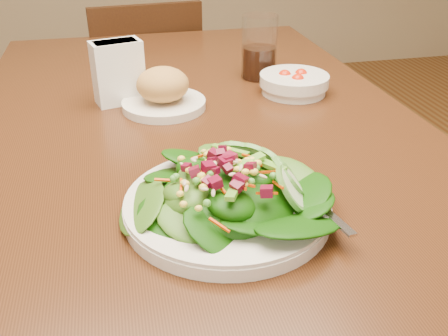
{
  "coord_description": "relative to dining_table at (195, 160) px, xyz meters",
  "views": [
    {
      "loc": [
        -0.15,
        -0.93,
        1.15
      ],
      "look_at": [
        -0.01,
        -0.33,
        0.81
      ],
      "focal_mm": 40.0,
      "sensor_mm": 36.0,
      "label": 1
    }
  ],
  "objects": [
    {
      "name": "dining_table",
      "position": [
        0.0,
        0.0,
        0.0
      ],
      "size": [
        0.9,
        1.4,
        0.75
      ],
      "color": "#43220F",
      "rests_on": "ground_plane"
    },
    {
      "name": "salad_plate",
      "position": [
        -0.0,
        -0.35,
        0.13
      ],
      "size": [
        0.3,
        0.29,
        0.08
      ],
      "rotation": [
        0.0,
        0.0,
        -0.23
      ],
      "color": "silver",
      "rests_on": "dining_table"
    },
    {
      "name": "drinking_glass",
      "position": [
        0.2,
        0.21,
        0.17
      ],
      "size": [
        0.09,
        0.09,
        0.15
      ],
      "color": "silver",
      "rests_on": "dining_table"
    },
    {
      "name": "bread_plate",
      "position": [
        -0.05,
        0.06,
        0.14
      ],
      "size": [
        0.18,
        0.18,
        0.09
      ],
      "color": "silver",
      "rests_on": "dining_table"
    },
    {
      "name": "napkin_holder",
      "position": [
        -0.14,
        0.12,
        0.17
      ],
      "size": [
        0.11,
        0.08,
        0.13
      ],
      "rotation": [
        0.0,
        0.0,
        0.25
      ],
      "color": "white",
      "rests_on": "dining_table"
    },
    {
      "name": "chair_far",
      "position": [
        -0.04,
        0.84,
        -0.21
      ],
      "size": [
        0.42,
        0.43,
        0.84
      ],
      "rotation": [
        0.0,
        0.0,
        3.25
      ],
      "color": "black",
      "rests_on": "ground_plane"
    },
    {
      "name": "tomato_bowl",
      "position": [
        0.24,
        0.08,
        0.12
      ],
      "size": [
        0.16,
        0.16,
        0.05
      ],
      "color": "silver",
      "rests_on": "dining_table"
    }
  ]
}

